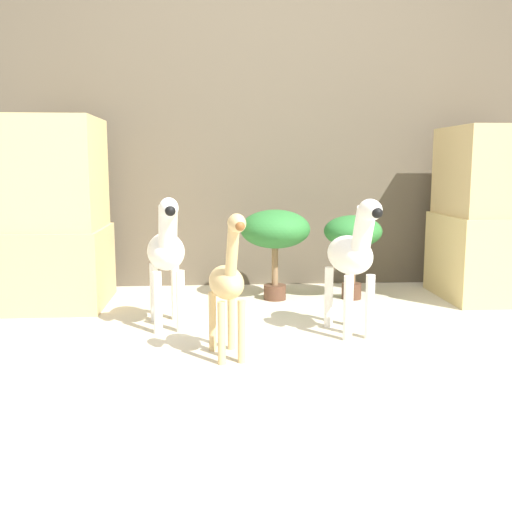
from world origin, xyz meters
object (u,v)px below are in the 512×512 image
zebra_right (353,255)px  potted_palm_back (275,232)px  zebra_left (166,252)px  giraffe_figurine (228,282)px  potted_palm_front (353,235)px

zebra_right → potted_palm_back: 0.87m
zebra_left → giraffe_figurine: size_ratio=1.06×
zebra_right → giraffe_figurine: 0.71m
zebra_right → potted_palm_front: (0.19, 0.80, 0.00)m
giraffe_figurine → potted_palm_back: size_ratio=1.15×
zebra_right → zebra_left: size_ratio=1.00×
potted_palm_front → potted_palm_back: (-0.49, 0.02, 0.02)m
zebra_right → potted_palm_front: zebra_right is taller
zebra_right → potted_palm_front: size_ratio=1.30×
zebra_left → giraffe_figurine: (0.30, -0.52, -0.06)m
zebra_left → potted_palm_front: size_ratio=1.30×
zebra_left → potted_palm_front: bearing=28.6°
zebra_left → giraffe_figurine: bearing=-59.8°
giraffe_figurine → potted_palm_front: bearing=54.1°
giraffe_figurine → potted_palm_front: size_ratio=1.23×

